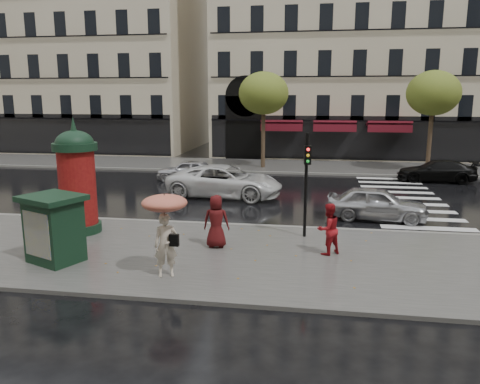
% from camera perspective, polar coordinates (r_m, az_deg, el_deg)
% --- Properties ---
extents(ground, '(160.00, 160.00, 0.00)m').
position_cam_1_polar(ground, '(15.27, 2.83, -7.58)').
color(ground, black).
rests_on(ground, ground).
extents(near_sidewalk, '(90.00, 7.00, 0.12)m').
position_cam_1_polar(near_sidewalk, '(14.78, 2.62, -8.00)').
color(near_sidewalk, '#474744').
rests_on(near_sidewalk, ground).
extents(far_sidewalk, '(90.00, 6.00, 0.12)m').
position_cam_1_polar(far_sidewalk, '(33.74, 6.37, 3.12)').
color(far_sidewalk, '#474744').
rests_on(far_sidewalk, ground).
extents(near_kerb, '(90.00, 0.25, 0.14)m').
position_cam_1_polar(near_kerb, '(18.09, 3.88, -4.27)').
color(near_kerb, slate).
rests_on(near_kerb, ground).
extents(far_kerb, '(90.00, 0.25, 0.14)m').
position_cam_1_polar(far_kerb, '(30.77, 6.10, 2.32)').
color(far_kerb, slate).
rests_on(far_kerb, ground).
extents(zebra_crossing, '(3.60, 11.75, 0.01)m').
position_cam_1_polar(zebra_crossing, '(24.86, 19.22, -0.66)').
color(zebra_crossing, silver).
rests_on(zebra_crossing, ground).
extents(bldg_far_corner, '(26.00, 14.00, 22.90)m').
position_cam_1_polar(bldg_far_corner, '(45.00, 15.56, 19.28)').
color(bldg_far_corner, '#B7A88C').
rests_on(bldg_far_corner, ground).
extents(bldg_far_left, '(24.00, 14.00, 22.90)m').
position_cam_1_polar(bldg_far_left, '(50.58, -19.77, 18.14)').
color(bldg_far_left, '#B7A88C').
rests_on(bldg_far_left, ground).
extents(tree_far_left, '(3.40, 3.40, 6.64)m').
position_cam_1_polar(tree_far_left, '(32.53, 2.89, 11.89)').
color(tree_far_left, '#38281C').
rests_on(tree_far_left, ground).
extents(tree_far_right, '(3.40, 3.40, 6.64)m').
position_cam_1_polar(tree_far_right, '(33.19, 22.51, 11.04)').
color(tree_far_right, '#38281C').
rests_on(tree_far_right, ground).
extents(woman_umbrella, '(1.23, 1.23, 2.37)m').
position_cam_1_polar(woman_umbrella, '(12.86, -9.11, -3.55)').
color(woman_umbrella, beige).
rests_on(woman_umbrella, near_sidewalk).
extents(woman_red, '(1.01, 0.98, 1.64)m').
position_cam_1_polar(woman_red, '(14.92, 10.71, -4.45)').
color(woman_red, maroon).
rests_on(woman_red, near_sidewalk).
extents(man_burgundy, '(0.89, 0.61, 1.75)m').
position_cam_1_polar(man_burgundy, '(15.36, -2.91, -3.58)').
color(man_burgundy, '#490E10').
rests_on(man_burgundy, near_sidewalk).
extents(morris_column, '(1.56, 1.56, 4.19)m').
position_cam_1_polar(morris_column, '(17.81, -19.26, 1.63)').
color(morris_column, black).
rests_on(morris_column, near_sidewalk).
extents(traffic_light, '(0.25, 0.35, 3.67)m').
position_cam_1_polar(traffic_light, '(16.29, 8.10, 2.05)').
color(traffic_light, black).
rests_on(traffic_light, near_sidewalk).
extents(newsstand, '(2.11, 1.97, 2.03)m').
position_cam_1_polar(newsstand, '(15.04, -21.71, -4.07)').
color(newsstand, black).
rests_on(newsstand, near_sidewalk).
extents(car_silver, '(4.19, 2.06, 1.38)m').
position_cam_1_polar(car_silver, '(20.03, 16.33, -1.33)').
color(car_silver, '#B1B2B6').
rests_on(car_silver, ground).
extents(car_white, '(6.00, 3.23, 1.60)m').
position_cam_1_polar(car_white, '(23.54, -1.84, 1.31)').
color(car_white, silver).
rests_on(car_white, ground).
extents(car_black, '(4.55, 2.09, 1.29)m').
position_cam_1_polar(car_black, '(30.15, 22.85, 2.38)').
color(car_black, black).
rests_on(car_black, ground).
extents(car_far_silver, '(3.88, 1.80, 1.28)m').
position_cam_1_polar(car_far_silver, '(28.12, -6.34, 2.61)').
color(car_far_silver, silver).
rests_on(car_far_silver, ground).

